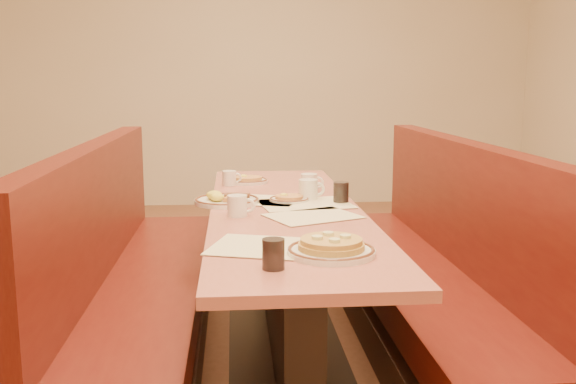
{
  "coord_description": "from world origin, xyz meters",
  "views": [
    {
      "loc": [
        -0.24,
        -2.96,
        1.34
      ],
      "look_at": [
        0.0,
        -0.15,
        0.85
      ],
      "focal_mm": 40.0,
      "sensor_mm": 36.0,
      "label": 1
    }
  ],
  "objects": [
    {
      "name": "ground",
      "position": [
        0.0,
        0.0,
        0.0
      ],
      "size": [
        8.0,
        8.0,
        0.0
      ],
      "primitive_type": "plane",
      "color": "#9E6647",
      "rests_on": "ground"
    },
    {
      "name": "diner_table",
      "position": [
        0.0,
        0.0,
        0.37
      ],
      "size": [
        0.7,
        2.5,
        0.75
      ],
      "color": "black",
      "rests_on": "ground"
    },
    {
      "name": "booth_left",
      "position": [
        -0.73,
        0.0,
        0.36
      ],
      "size": [
        0.55,
        2.5,
        1.05
      ],
      "color": "#4C3326",
      "rests_on": "ground"
    },
    {
      "name": "booth_right",
      "position": [
        0.73,
        0.0,
        0.36
      ],
      "size": [
        0.55,
        2.5,
        1.05
      ],
      "color": "#4C3326",
      "rests_on": "ground"
    },
    {
      "name": "placemat_near_left",
      "position": [
        -0.12,
        -0.73,
        0.75
      ],
      "size": [
        0.49,
        0.42,
        0.0
      ],
      "primitive_type": "cube",
      "rotation": [
        0.0,
        0.0,
        -0.29
      ],
      "color": "beige",
      "rests_on": "diner_table"
    },
    {
      "name": "placemat_near_right",
      "position": [
        0.1,
        -0.22,
        0.75
      ],
      "size": [
        0.46,
        0.41,
        0.0
      ],
      "primitive_type": "cube",
      "rotation": [
        0.0,
        0.0,
        0.41
      ],
      "color": "beige",
      "rests_on": "diner_table"
    },
    {
      "name": "placemat_far_left",
      "position": [
        -0.12,
        0.18,
        0.75
      ],
      "size": [
        0.45,
        0.39,
        0.0
      ],
      "primitive_type": "cube",
      "rotation": [
        0.0,
        0.0,
        -0.31
      ],
      "color": "beige",
      "rests_on": "diner_table"
    },
    {
      "name": "placemat_far_right",
      "position": [
        0.1,
        0.06,
        0.75
      ],
      "size": [
        0.47,
        0.39,
        0.0
      ],
      "primitive_type": "cube",
      "rotation": [
        0.0,
        0.0,
        0.16
      ],
      "color": "beige",
      "rests_on": "diner_table"
    },
    {
      "name": "pancake_plate",
      "position": [
        0.09,
        -0.84,
        0.77
      ],
      "size": [
        0.31,
        0.31,
        0.07
      ],
      "rotation": [
        0.0,
        0.0,
        -0.37
      ],
      "color": "white",
      "rests_on": "diner_table"
    },
    {
      "name": "eggs_plate",
      "position": [
        -0.28,
        0.13,
        0.77
      ],
      "size": [
        0.32,
        0.32,
        0.06
      ],
      "rotation": [
        0.0,
        0.0,
        -0.4
      ],
      "color": "white",
      "rests_on": "diner_table"
    },
    {
      "name": "extra_plate_mid",
      "position": [
        0.03,
        0.15,
        0.76
      ],
      "size": [
        0.2,
        0.2,
        0.04
      ],
      "rotation": [
        0.0,
        0.0,
        -0.08
      ],
      "color": "white",
      "rests_on": "diner_table"
    },
    {
      "name": "extra_plate_far",
      "position": [
        -0.16,
        0.76,
        0.77
      ],
      "size": [
        0.23,
        0.23,
        0.05
      ],
      "rotation": [
        0.0,
        0.0,
        0.03
      ],
      "color": "white",
      "rests_on": "diner_table"
    },
    {
      "name": "coffee_mug_a",
      "position": [
        0.14,
        0.19,
        0.8
      ],
      "size": [
        0.14,
        0.1,
        0.1
      ],
      "rotation": [
        0.0,
        0.0,
        0.16
      ],
      "color": "white",
      "rests_on": "diner_table"
    },
    {
      "name": "coffee_mug_b",
      "position": [
        -0.22,
        -0.18,
        0.8
      ],
      "size": [
        0.12,
        0.09,
        0.09
      ],
      "rotation": [
        0.0,
        0.0,
        -0.11
      ],
      "color": "white",
      "rests_on": "diner_table"
    },
    {
      "name": "coffee_mug_c",
      "position": [
        0.17,
        0.44,
        0.8
      ],
      "size": [
        0.13,
        0.09,
        0.1
      ],
      "rotation": [
        0.0,
        0.0,
        -0.14
      ],
      "color": "white",
      "rests_on": "diner_table"
    },
    {
      "name": "coffee_mug_d",
      "position": [
        -0.26,
        0.67,
        0.79
      ],
      "size": [
        0.11,
        0.08,
        0.08
      ],
      "rotation": [
        0.0,
        0.0,
        0.01
      ],
      "color": "white",
      "rests_on": "diner_table"
    },
    {
      "name": "soda_tumbler_near",
      "position": [
        -0.12,
        -1.0,
        0.8
      ],
      "size": [
        0.07,
        0.07,
        0.1
      ],
      "color": "black",
      "rests_on": "diner_table"
    },
    {
      "name": "soda_tumbler_mid",
      "position": [
        0.28,
        0.09,
        0.8
      ],
      "size": [
        0.08,
        0.08,
        0.1
      ],
      "color": "black",
      "rests_on": "diner_table"
    }
  ]
}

